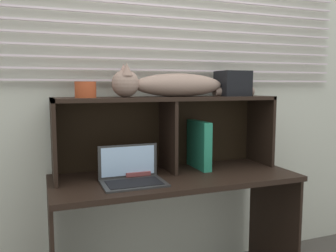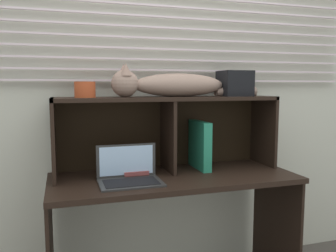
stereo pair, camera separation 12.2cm
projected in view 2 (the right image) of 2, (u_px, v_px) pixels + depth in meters
The scene contains 9 objects.
back_panel_with_blinds at pixel (159, 85), 2.27m from camera, with size 4.40×0.08×2.50m.
desk at pixel (174, 199), 2.04m from camera, with size 1.42×0.57×0.73m.
hutch_shelf_unit at pixel (166, 119), 2.14m from camera, with size 1.35×0.30×0.45m.
cat at pixel (169, 85), 2.08m from camera, with size 0.93×0.17×0.19m.
laptop at pixel (129, 175), 1.89m from camera, with size 0.33×0.24×0.19m.
binder_upright at pixel (200, 145), 2.19m from camera, with size 0.05×0.26×0.30m, color #248464.
book_stack at pixel (133, 170), 2.07m from camera, with size 0.14×0.23×0.04m.
small_basket at pixel (85, 90), 1.94m from camera, with size 0.12×0.12×0.09m, color #B54724.
storage_box at pixel (235, 84), 2.21m from camera, with size 0.19×0.18×0.16m, color black.
Camera 2 is at (-0.62, -1.66, 1.25)m, focal length 37.16 mm.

